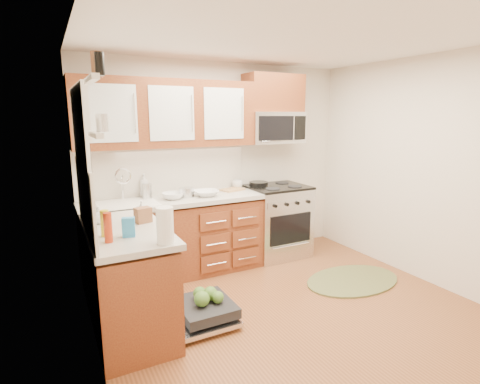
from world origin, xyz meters
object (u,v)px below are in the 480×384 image
bowl_b (173,196)px  cup (237,184)px  dishwasher (201,313)px  paper_towel_roll (165,225)px  upper_cabinets (167,114)px  cutting_board (232,189)px  sink (128,215)px  bowl_a (206,193)px  rug (353,280)px  stock_pot (187,192)px  skillet (259,184)px  microwave (274,128)px  range (277,221)px

bowl_b → cup: (0.95, 0.25, 0.02)m
dishwasher → paper_towel_roll: 1.09m
upper_cabinets → cutting_board: (0.80, -0.02, -0.94)m
sink → upper_cabinets: bearing=16.4°
upper_cabinets → paper_towel_roll: size_ratio=7.46×
bowl_a → sink: bearing=177.2°
rug → bowl_a: bearing=141.9°
bowl_a → bowl_b: 0.40m
stock_pot → bowl_b: 0.19m
sink → skillet: bearing=5.4°
dishwasher → bowl_a: size_ratio=2.48×
upper_cabinets → sink: (-0.52, -0.16, -1.07)m
skillet → stock_pot: (-1.05, -0.13, 0.01)m
dishwasher → cutting_board: cutting_board is taller
upper_cabinets → sink: size_ratio=3.31×
rug → skillet: 1.67m
stock_pot → cup: bearing=14.7°
cup → stock_pot: bearing=-165.3°
rug → cutting_board: bearing=126.8°
microwave → dishwasher: 2.55m
rug → dishwasher: bearing=-179.4°
bowl_b → range: bearing=1.2°
range → sink: (-1.93, -0.01, 0.33)m
paper_towel_roll → cutting_board: bearing=49.8°
cutting_board → paper_towel_roll: bearing=-130.2°
dishwasher → bowl_a: bearing=64.6°
stock_pot → bowl_a: 0.23m
rug → bowl_a: (-1.35, 1.06, 0.95)m
paper_towel_roll → cup: (1.45, 1.67, -0.08)m
rug → cup: 1.83m
microwave → sink: bearing=-176.1°
cup → upper_cabinets: bearing=-175.4°
range → microwave: (0.00, 0.12, 1.23)m
microwave → dishwasher: microwave is taller
microwave → skillet: bearing=170.7°
skillet → range: bearing=-37.5°
rug → bowl_a: bowl_a is taller
range → bowl_b: 1.51m
upper_cabinets → skillet: size_ratio=8.30×
paper_towel_roll → cup: 2.21m
paper_towel_roll → microwave: bearing=39.1°
cutting_board → bowl_a: (-0.43, -0.17, 0.02)m
dishwasher → bowl_b: 1.40m
sink → bowl_b: bowl_b is taller
range → skillet: 0.56m
cutting_board → bowl_b: (-0.83, -0.15, 0.03)m
rug → skillet: bearing=112.3°
upper_cabinets → cutting_board: size_ratio=7.16×
microwave → upper_cabinets: bearing=179.0°
dishwasher → stock_pot: stock_pot is taller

